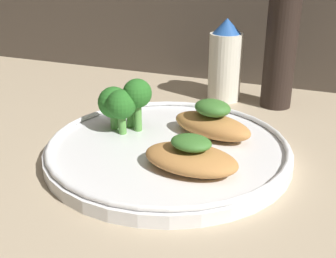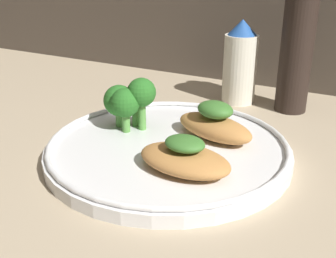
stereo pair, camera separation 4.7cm
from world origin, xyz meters
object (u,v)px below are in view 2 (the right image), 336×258
at_px(plate, 168,148).
at_px(pepper_grinder, 297,49).
at_px(broccoli_bunch, 129,100).
at_px(sauce_bottle, 240,64).

xyz_separation_m(plate, pepper_grinder, (0.09, 0.22, 0.08)).
xyz_separation_m(plate, broccoli_bunch, (-0.07, 0.02, 0.04)).
relative_size(broccoli_bunch, sauce_bottle, 0.53).
bearing_deg(pepper_grinder, sauce_bottle, 180.00).
xyz_separation_m(broccoli_bunch, sauce_bottle, (0.07, 0.20, 0.01)).
distance_m(broccoli_bunch, pepper_grinder, 0.25).
relative_size(broccoli_bunch, pepper_grinder, 0.34).
xyz_separation_m(sauce_bottle, pepper_grinder, (0.08, -0.00, 0.03)).
relative_size(plate, pepper_grinder, 1.40).
xyz_separation_m(plate, sauce_bottle, (0.01, 0.22, 0.05)).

